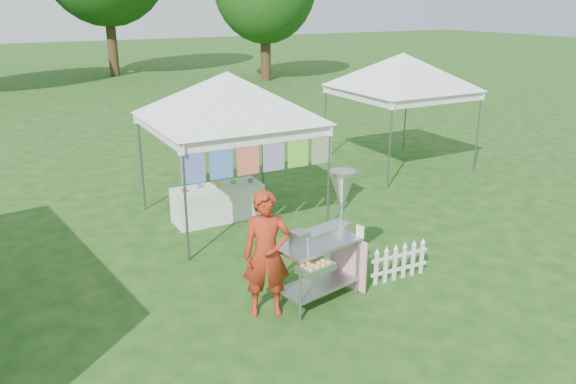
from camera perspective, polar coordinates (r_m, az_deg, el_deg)
ground at (r=8.81m, az=3.45°, el=-10.15°), size 120.00×120.00×0.00m
canopy_main at (r=10.89m, az=-6.20°, el=12.02°), size 4.24×4.24×3.45m
canopy_right at (r=15.06m, az=11.65°, el=13.66°), size 4.24×4.24×3.45m
donut_cart at (r=8.22m, az=4.18°, el=-3.63°), size 1.40×1.18×1.92m
vendor at (r=7.86m, az=-2.19°, el=-6.36°), size 0.79×0.67×1.85m
picket_fence at (r=9.23m, az=11.26°, el=-7.08°), size 1.08×0.07×0.56m
display_table at (r=11.54m, az=-7.13°, el=-1.10°), size 1.80×0.70×0.71m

